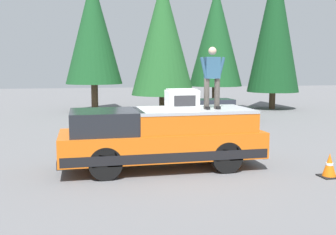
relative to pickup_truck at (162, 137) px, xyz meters
name	(u,v)px	position (x,y,z in m)	size (l,w,h in m)	color
ground_plane	(179,164)	(0.29, -0.56, -0.87)	(90.00, 90.00, 0.00)	slate
pickup_truck	(162,137)	(0.00, 0.00, 0.00)	(2.01, 5.54, 1.65)	orange
compressor_unit	(182,99)	(-0.17, -0.53, 1.05)	(0.65, 0.84, 0.56)	silver
person_on_truck_bed	(212,76)	(-0.25, -1.36, 1.68)	(0.29, 0.72, 1.69)	#423D38
parked_car_black	(213,110)	(8.96, -4.55, -0.29)	(1.64, 4.10, 1.16)	black
traffic_cone	(329,166)	(-1.84, -4.00, -0.58)	(0.47, 0.47, 0.62)	black
conifer_far_left	(275,25)	(14.08, -10.54, 4.71)	(3.43, 3.43, 10.02)	#4C3826
conifer_left	(216,36)	(15.33, -6.89, 4.02)	(3.60, 3.60, 8.29)	#4C3826
conifer_center_left	(163,37)	(14.10, -2.97, 3.84)	(3.98, 3.98, 8.38)	#4C3826
conifer_center_right	(93,30)	(15.24, 1.27, 4.24)	(3.58, 3.58, 8.50)	#4C3826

